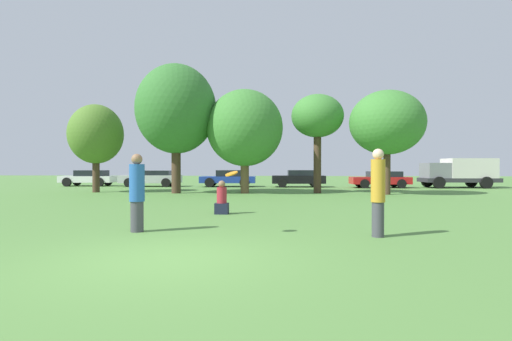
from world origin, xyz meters
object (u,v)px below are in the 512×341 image
object	(u,v)px
person_catcher	(378,191)
parked_car_red	(381,179)
person_thrower	(137,192)
tree_2	(245,128)
frisbee	(232,174)
delivery_truck_grey	(459,172)
tree_1	(176,109)
tree_4	(387,123)
parked_car_black	(299,178)
bystander_sitting	(222,200)
parked_car_silver	(152,178)
parked_car_white	(89,178)
tree_0	(96,134)
parked_car_blue	(229,178)
tree_3	(317,117)

from	to	relation	value
person_catcher	parked_car_red	size ratio (longest dim) A/B	0.45
person_thrower	tree_2	world-z (taller)	tree_2
frisbee	delivery_truck_grey	xyz separation A→B (m)	(13.70, 21.42, -0.21)
person_catcher	delivery_truck_grey	bearing A→B (deg)	-113.40
tree_1	delivery_truck_grey	size ratio (longest dim) A/B	1.39
tree_4	parked_car_black	world-z (taller)	tree_4
bystander_sitting	parked_car_silver	size ratio (longest dim) A/B	0.23
tree_4	parked_car_white	size ratio (longest dim) A/B	1.37
frisbee	tree_2	size ratio (longest dim) A/B	0.05
parked_car_white	delivery_truck_grey	bearing A→B (deg)	176.13
person_thrower	delivery_truck_grey	size ratio (longest dim) A/B	0.34
tree_0	parked_car_white	bearing A→B (deg)	119.86
parked_car_silver	parked_car_red	distance (m)	17.35
tree_4	parked_car_black	bearing A→B (deg)	120.41
parked_car_white	parked_car_red	distance (m)	22.55
person_catcher	parked_car_silver	bearing A→B (deg)	-56.96
tree_4	parked_car_blue	bearing A→B (deg)	141.53
frisbee	tree_1	distance (m)	15.25
tree_2	delivery_truck_grey	xyz separation A→B (m)	(14.95, 7.28, -2.58)
parked_car_white	delivery_truck_grey	size ratio (longest dim) A/B	0.78
tree_1	parked_car_blue	distance (m)	9.03
tree_4	parked_car_silver	distance (m)	18.12
frisbee	tree_2	bearing A→B (deg)	95.03
person_thrower	delivery_truck_grey	bearing A→B (deg)	55.51
bystander_sitting	tree_4	world-z (taller)	tree_4
person_catcher	tree_3	bearing A→B (deg)	-86.25
tree_0	parked_car_silver	world-z (taller)	tree_0
tree_2	parked_car_blue	bearing A→B (deg)	105.09
person_thrower	tree_4	world-z (taller)	tree_4
bystander_sitting	parked_car_blue	bearing A→B (deg)	97.67
frisbee	tree_3	world-z (taller)	tree_3
parked_car_silver	parked_car_red	world-z (taller)	parked_car_silver
tree_0	tree_2	distance (m)	9.05
tree_1	parked_car_blue	world-z (taller)	tree_1
bystander_sitting	parked_car_white	distance (m)	22.39
person_thrower	parked_car_blue	bearing A→B (deg)	95.23
person_thrower	person_catcher	bearing A→B (deg)	0.00
parked_car_silver	parked_car_black	bearing A→B (deg)	177.42
tree_4	parked_car_white	bearing A→B (deg)	159.30
person_catcher	tree_3	world-z (taller)	tree_3
tree_0	parked_car_black	size ratio (longest dim) A/B	1.30
parked_car_white	parked_car_blue	bearing A→B (deg)	176.30
bystander_sitting	delivery_truck_grey	bearing A→B (deg)	50.06
tree_3	parked_car_black	distance (m)	7.91
tree_3	parked_car_silver	bearing A→B (deg)	151.13
frisbee	person_catcher	bearing A→B (deg)	0.43
tree_4	delivery_truck_grey	world-z (taller)	tree_4
bystander_sitting	parked_car_white	bearing A→B (deg)	127.52
tree_0	tree_2	bearing A→B (deg)	-1.40
bystander_sitting	parked_car_silver	distance (m)	19.42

